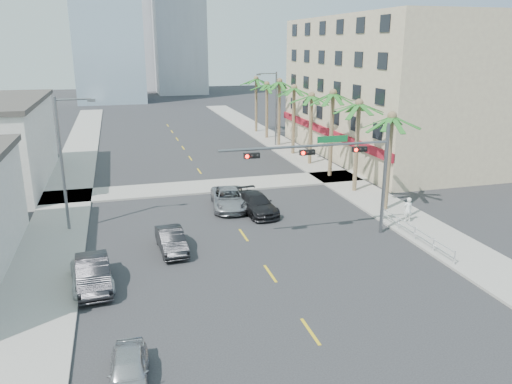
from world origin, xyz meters
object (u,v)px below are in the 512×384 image
car_parked_near (129,371)px  car_parked_mid (93,274)px  car_lane_center (229,199)px  pedestrian (408,210)px  car_lane_right (256,204)px  car_parked_far (92,275)px  car_lane_left (171,240)px  traffic_signal_mast (340,162)px

car_parked_near → car_parked_mid: (-1.52, 8.50, 0.16)m
car_lane_center → pedestrian: pedestrian is taller
pedestrian → car_lane_right: bearing=-24.4°
car_parked_far → car_lane_center: car_lane_center is taller
car_parked_far → pedestrian: pedestrian is taller
car_parked_far → car_lane_left: (4.52, 3.52, 0.09)m
traffic_signal_mast → car_parked_near: (-13.58, -11.50, -4.44)m
car_parked_near → car_lane_left: size_ratio=0.86×
car_parked_near → car_lane_left: bearing=79.8°
traffic_signal_mast → car_lane_left: bearing=176.4°
car_parked_near → car_lane_center: (8.12, 19.37, 0.14)m
car_lane_center → car_parked_near: bearing=-105.9°
car_parked_near → pedestrian: 23.19m
car_parked_near → car_lane_left: car_lane_left is taller
car_parked_near → traffic_signal_mast: bearing=43.5°
car_parked_mid → car_lane_right: bearing=34.4°
traffic_signal_mast → pedestrian: (5.87, 1.12, -4.03)m
car_parked_far → car_lane_right: (11.40, 8.99, 0.14)m
car_parked_far → car_lane_right: car_lane_right is taller
car_parked_near → car_parked_mid: 8.63m
car_lane_center → car_lane_right: size_ratio=1.07×
traffic_signal_mast → car_lane_right: bearing=121.6°
car_parked_mid → car_lane_left: bearing=35.1°
car_parked_mid → car_lane_left: (4.44, 3.68, -0.08)m
traffic_signal_mast → car_parked_near: size_ratio=3.06×
traffic_signal_mast → car_lane_center: 10.50m
pedestrian → car_parked_near: bearing=36.0°
car_parked_mid → car_lane_center: size_ratio=0.86×
traffic_signal_mast → car_parked_mid: size_ratio=2.36×
car_lane_center → car_parked_far: bearing=-125.4°
pedestrian → car_lane_center: bearing=-27.7°
car_parked_mid → pedestrian: size_ratio=2.66×
car_parked_near → car_parked_far: size_ratio=0.83×
car_parked_mid → car_parked_far: bearing=112.1°
car_lane_right → pedestrian: pedestrian is taller
traffic_signal_mast → car_lane_right: 8.41m
car_parked_near → car_parked_mid: bearing=103.4°
car_lane_left → car_lane_center: 8.88m
traffic_signal_mast → car_parked_far: size_ratio=2.54×
traffic_signal_mast → car_parked_mid: 15.98m
traffic_signal_mast → car_lane_center: (-5.46, 7.87, -4.30)m
traffic_signal_mast → car_lane_left: (-10.67, 0.68, -4.37)m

